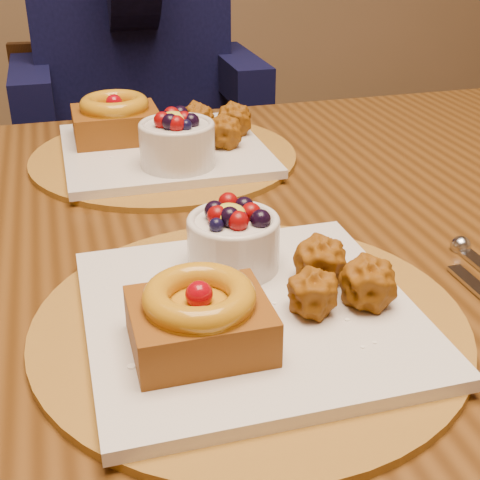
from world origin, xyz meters
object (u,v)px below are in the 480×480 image
(dining_table, at_px, (199,279))
(diner, at_px, (127,10))
(place_setting_near, at_px, (246,300))
(place_setting_far, at_px, (161,141))
(chair_far, at_px, (112,209))

(dining_table, height_order, diner, diner)
(place_setting_near, height_order, place_setting_far, place_setting_far)
(dining_table, distance_m, diner, 0.84)
(chair_far, bearing_deg, diner, 47.53)
(chair_far, relative_size, diner, 0.98)
(chair_far, bearing_deg, place_setting_near, -81.59)
(place_setting_far, distance_m, diner, 0.61)
(chair_far, bearing_deg, place_setting_far, -79.65)
(dining_table, height_order, place_setting_near, place_setting_near)
(place_setting_near, xyz_separation_m, chair_far, (-0.04, 0.96, -0.33))
(place_setting_near, bearing_deg, dining_table, 89.31)
(dining_table, xyz_separation_m, place_setting_far, (-0.00, 0.21, 0.11))
(place_setting_near, relative_size, place_setting_far, 1.00)
(place_setting_near, relative_size, chair_far, 0.47)
(dining_table, xyz_separation_m, chair_far, (-0.05, 0.75, -0.23))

